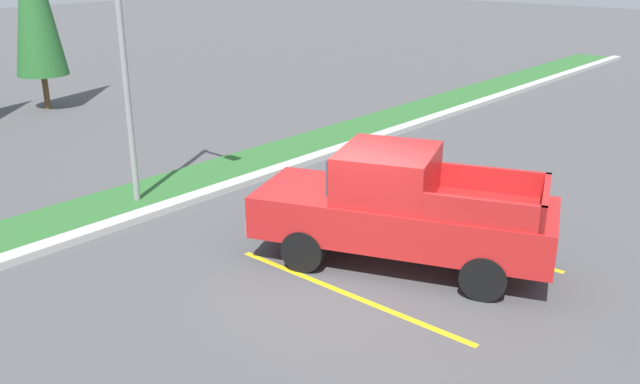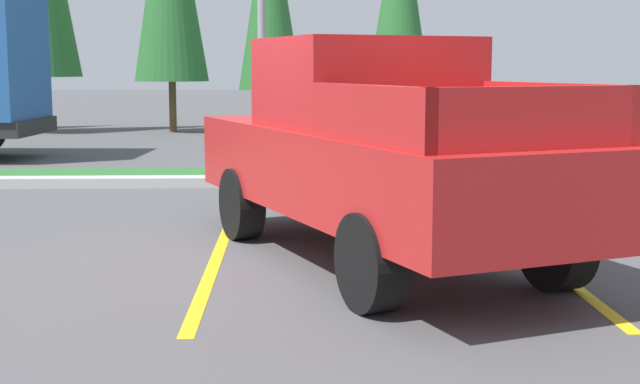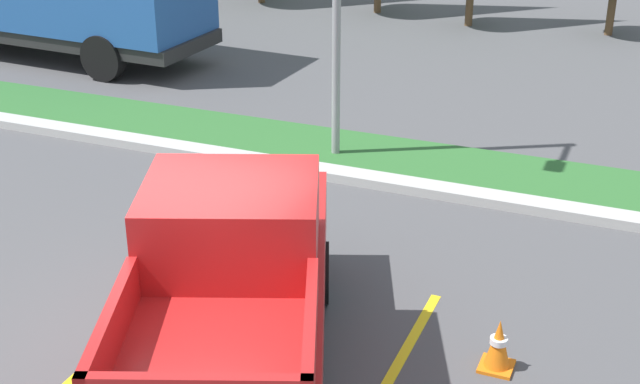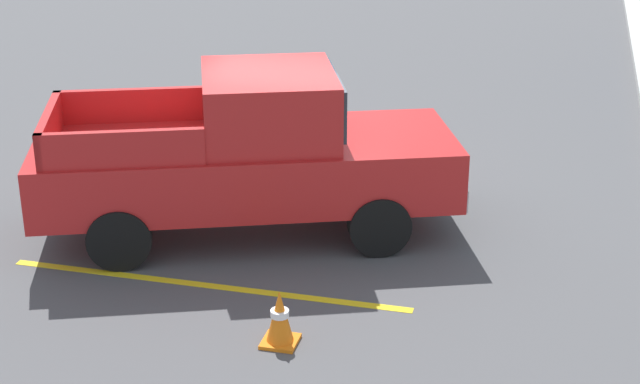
{
  "view_description": "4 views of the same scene",
  "coord_description": "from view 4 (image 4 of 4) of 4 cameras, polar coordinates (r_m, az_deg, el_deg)",
  "views": [
    {
      "loc": [
        -8.53,
        -6.53,
        5.36
      ],
      "look_at": [
        0.0,
        0.89,
        1.29
      ],
      "focal_mm": 38.12,
      "sensor_mm": 36.0,
      "label": 1
    },
    {
      "loc": [
        -0.01,
        -8.59,
        1.84
      ],
      "look_at": [
        0.25,
        -0.63,
        0.71
      ],
      "focal_mm": 49.94,
      "sensor_mm": 36.0,
      "label": 2
    },
    {
      "loc": [
        4.62,
        -7.21,
        5.67
      ],
      "look_at": [
        1.07,
        1.44,
        1.45
      ],
      "focal_mm": 49.81,
      "sensor_mm": 36.0,
      "label": 3
    },
    {
      "loc": [
        11.64,
        3.4,
        5.21
      ],
      "look_at": [
        1.24,
        0.73,
        0.82
      ],
      "focal_mm": 54.68,
      "sensor_mm": 36.0,
      "label": 4
    }
  ],
  "objects": [
    {
      "name": "pickup_truck_main",
      "position": [
        12.18,
        -4.12,
        2.18
      ],
      "size": [
        3.66,
        5.55,
        2.1
      ],
      "color": "black",
      "rests_on": "ground"
    },
    {
      "name": "ground_plane",
      "position": [
        13.2,
        -1.73,
        -1.02
      ],
      "size": [
        120.0,
        120.0,
        0.0
      ],
      "primitive_type": "plane",
      "color": "#4C4C4F"
    },
    {
      "name": "parking_line_near",
      "position": [
        13.93,
        -2.22,
        0.29
      ],
      "size": [
        0.12,
        4.8,
        0.01
      ],
      "primitive_type": "cube",
      "color": "yellow",
      "rests_on": "ground"
    },
    {
      "name": "traffic_cone",
      "position": [
        9.95,
        -2.37,
        -7.39
      ],
      "size": [
        0.36,
        0.36,
        0.6
      ],
      "color": "orange",
      "rests_on": "ground"
    },
    {
      "name": "parking_line_far",
      "position": [
        11.27,
        -6.71,
        -5.43
      ],
      "size": [
        0.12,
        4.8,
        0.01
      ],
      "primitive_type": "cube",
      "color": "yellow",
      "rests_on": "ground"
    }
  ]
}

